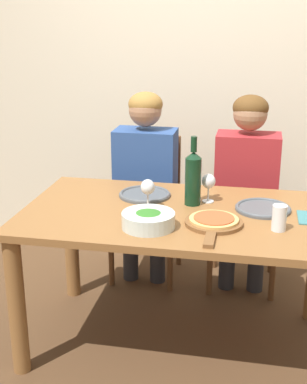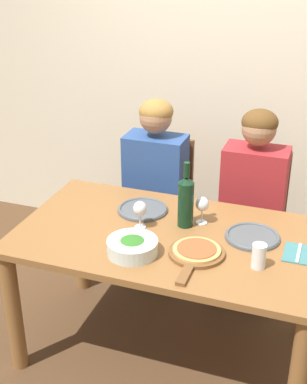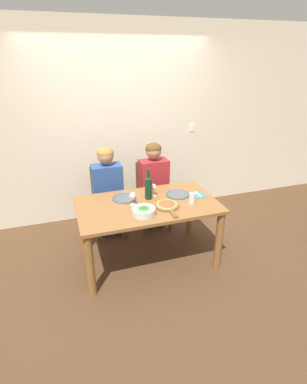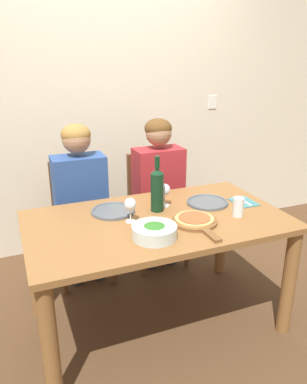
{
  "view_description": "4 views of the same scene",
  "coord_description": "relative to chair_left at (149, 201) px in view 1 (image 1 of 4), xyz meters",
  "views": [
    {
      "loc": [
        0.35,
        -2.44,
        1.68
      ],
      "look_at": [
        -0.13,
        -0.01,
        0.84
      ],
      "focal_mm": 50.0,
      "sensor_mm": 36.0,
      "label": 1
    },
    {
      "loc": [
        0.7,
        -2.23,
        2.11
      ],
      "look_at": [
        -0.11,
        0.08,
        0.93
      ],
      "focal_mm": 50.0,
      "sensor_mm": 36.0,
      "label": 2
    },
    {
      "loc": [
        -0.86,
        -2.84,
        2.25
      ],
      "look_at": [
        0.11,
        0.14,
        0.81
      ],
      "focal_mm": 28.0,
      "sensor_mm": 36.0,
      "label": 3
    },
    {
      "loc": [
        -0.79,
        -1.9,
        1.66
      ],
      "look_at": [
        0.04,
        0.16,
        0.86
      ],
      "focal_mm": 35.0,
      "sensor_mm": 36.0,
      "label": 4
    }
  ],
  "objects": [
    {
      "name": "ground_plane",
      "position": [
        0.32,
        -0.8,
        -0.49
      ],
      "size": [
        40.0,
        40.0,
        0.0
      ],
      "primitive_type": "plane",
      "color": "#4C331E"
    },
    {
      "name": "back_wall",
      "position": [
        0.32,
        0.5,
        0.86
      ],
      "size": [
        10.0,
        0.06,
        2.7
      ],
      "color": "beige",
      "rests_on": "ground"
    },
    {
      "name": "dining_table",
      "position": [
        0.32,
        -0.8,
        0.13
      ],
      "size": [
        1.56,
        0.89,
        0.75
      ],
      "color": "brown",
      "rests_on": "ground"
    },
    {
      "name": "chair_left",
      "position": [
        0.0,
        0.0,
        0.0
      ],
      "size": [
        0.42,
        0.42,
        0.91
      ],
      "color": "brown",
      "rests_on": "ground"
    },
    {
      "name": "chair_right",
      "position": [
        0.63,
        0.0,
        0.0
      ],
      "size": [
        0.42,
        0.42,
        0.91
      ],
      "color": "brown",
      "rests_on": "ground"
    },
    {
      "name": "person_woman",
      "position": [
        -0.0,
        -0.11,
        0.24
      ],
      "size": [
        0.47,
        0.51,
        1.22
      ],
      "color": "#28282D",
      "rests_on": "ground"
    },
    {
      "name": "person_man",
      "position": [
        0.63,
        -0.11,
        0.24
      ],
      "size": [
        0.47,
        0.51,
        1.22
      ],
      "color": "#28282D",
      "rests_on": "ground"
    },
    {
      "name": "wine_bottle",
      "position": [
        0.37,
        -0.69,
        0.4
      ],
      "size": [
        0.08,
        0.08,
        0.35
      ],
      "color": "black",
      "rests_on": "dining_table"
    },
    {
      "name": "broccoli_bowl",
      "position": [
        0.21,
        -1.03,
        0.29
      ],
      "size": [
        0.24,
        0.24,
        0.08
      ],
      "color": "silver",
      "rests_on": "dining_table"
    },
    {
      "name": "dinner_plate_left",
      "position": [
        0.1,
        -0.61,
        0.26
      ],
      "size": [
        0.28,
        0.28,
        0.02
      ],
      "color": "#4C5156",
      "rests_on": "dining_table"
    },
    {
      "name": "dinner_plate_right",
      "position": [
        0.72,
        -0.7,
        0.26
      ],
      "size": [
        0.28,
        0.28,
        0.02
      ],
      "color": "#4C5156",
      "rests_on": "dining_table"
    },
    {
      "name": "pizza_on_board",
      "position": [
        0.5,
        -0.95,
        0.27
      ],
      "size": [
        0.27,
        0.41,
        0.04
      ],
      "color": "brown",
      "rests_on": "dining_table"
    },
    {
      "name": "wine_glass_left",
      "position": [
        0.16,
        -0.79,
        0.36
      ],
      "size": [
        0.07,
        0.07,
        0.15
      ],
      "color": "silver",
      "rests_on": "dining_table"
    },
    {
      "name": "wine_glass_right",
      "position": [
        0.45,
        -0.64,
        0.36
      ],
      "size": [
        0.07,
        0.07,
        0.15
      ],
      "color": "silver",
      "rests_on": "dining_table"
    },
    {
      "name": "water_tumbler",
      "position": [
        0.79,
        -0.95,
        0.31
      ],
      "size": [
        0.07,
        0.07,
        0.12
      ],
      "color": "silver",
      "rests_on": "dining_table"
    }
  ]
}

